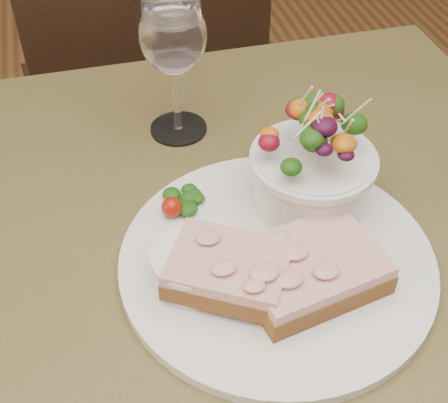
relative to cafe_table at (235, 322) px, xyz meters
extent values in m
cube|color=#443D1D|center=(0.00, 0.00, 0.08)|extent=(0.80, 0.80, 0.04)
cylinder|color=black|center=(0.34, 0.34, -0.29)|extent=(0.05, 0.05, 0.71)
cube|color=black|center=(-0.02, 0.75, -0.20)|extent=(0.47, 0.47, 0.04)
cube|color=black|center=(0.01, 0.56, 0.03)|extent=(0.42, 0.09, 0.45)
cube|color=black|center=(-0.02, 0.75, -0.42)|extent=(0.40, 0.40, 0.45)
cylinder|color=silver|center=(0.04, -0.01, 0.11)|extent=(0.31, 0.31, 0.01)
cube|color=#543016|center=(0.06, -0.05, 0.12)|extent=(0.14, 0.12, 0.02)
cube|color=#F5EBBA|center=(0.06, -0.05, 0.14)|extent=(0.14, 0.11, 0.01)
cube|color=#543016|center=(-0.02, -0.04, 0.13)|extent=(0.13, 0.12, 0.02)
cube|color=#F5EBBA|center=(-0.02, -0.04, 0.15)|extent=(0.13, 0.12, 0.01)
cylinder|color=silver|center=(-0.05, -0.02, 0.13)|extent=(0.07, 0.07, 0.04)
cylinder|color=brown|center=(-0.05, -0.02, 0.15)|extent=(0.06, 0.06, 0.01)
cylinder|color=silver|center=(0.09, 0.05, 0.14)|extent=(0.12, 0.12, 0.06)
ellipsoid|color=#0F3309|center=(0.09, 0.05, 0.20)|extent=(0.11, 0.11, 0.06)
ellipsoid|color=#0F3309|center=(-0.04, 0.08, 0.12)|extent=(0.04, 0.04, 0.01)
sphere|color=maroon|center=(-0.05, 0.07, 0.12)|extent=(0.02, 0.02, 0.02)
cylinder|color=white|center=(-0.01, 0.23, 0.10)|extent=(0.07, 0.07, 0.00)
cylinder|color=white|center=(-0.01, 0.23, 0.15)|extent=(0.01, 0.01, 0.09)
ellipsoid|color=white|center=(-0.01, 0.23, 0.23)|extent=(0.08, 0.08, 0.09)
camera|label=1|loc=(-0.11, -0.39, 0.57)|focal=50.00mm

